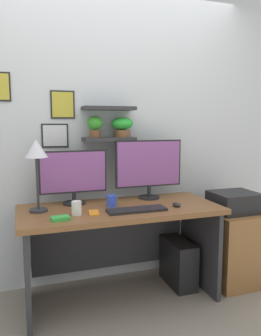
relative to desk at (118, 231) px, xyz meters
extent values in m
plane|color=gray|center=(0.00, -0.05, -0.54)|extent=(8.00, 8.00, 0.00)
cube|color=silver|center=(0.00, 0.39, 0.81)|extent=(4.40, 0.04, 2.70)
cube|color=#2D2D33|center=(0.00, 0.27, 0.72)|extent=(0.43, 0.20, 0.03)
cube|color=#2D2D33|center=(0.00, 0.27, 0.98)|extent=(0.43, 0.20, 0.03)
cylinder|color=brown|center=(-0.12, 0.27, 0.77)|extent=(0.09, 0.09, 0.06)
ellipsoid|color=green|center=(-0.12, 0.27, 0.86)|extent=(0.13, 0.13, 0.12)
cylinder|color=brown|center=(0.12, 0.27, 0.77)|extent=(0.14, 0.14, 0.06)
ellipsoid|color=green|center=(0.12, 0.27, 0.85)|extent=(0.18, 0.18, 0.11)
cube|color=black|center=(-0.44, 0.36, 0.75)|extent=(0.22, 0.02, 0.20)
cube|color=silver|center=(-0.44, 0.36, 0.75)|extent=(0.19, 0.00, 0.17)
cube|color=black|center=(-0.37, 0.36, 1.01)|extent=(0.20, 0.02, 0.23)
cube|color=gold|center=(-0.37, 0.36, 1.01)|extent=(0.17, 0.00, 0.20)
cube|color=brown|center=(0.00, -0.05, 0.19)|extent=(1.54, 0.68, 0.04)
cube|color=#2D2D33|center=(-0.71, -0.05, -0.18)|extent=(0.04, 0.62, 0.71)
cube|color=#2D2D33|center=(0.71, -0.05, -0.18)|extent=(0.04, 0.62, 0.71)
cube|color=#2D2D33|center=(0.00, 0.25, -0.15)|extent=(1.34, 0.02, 0.50)
cylinder|color=black|center=(-0.32, 0.16, 0.22)|extent=(0.18, 0.18, 0.02)
cylinder|color=black|center=(-0.32, 0.16, 0.27)|extent=(0.03, 0.03, 0.09)
cube|color=black|center=(-0.32, 0.17, 0.47)|extent=(0.53, 0.02, 0.34)
cube|color=#8C4C99|center=(-0.32, 0.15, 0.47)|extent=(0.51, 0.00, 0.31)
cylinder|color=black|center=(0.32, 0.16, 0.22)|extent=(0.18, 0.18, 0.02)
cylinder|color=black|center=(0.32, 0.16, 0.28)|extent=(0.03, 0.03, 0.10)
cube|color=black|center=(0.32, 0.17, 0.51)|extent=(0.59, 0.02, 0.40)
cube|color=#8C4C99|center=(0.32, 0.15, 0.51)|extent=(0.56, 0.00, 0.37)
cube|color=black|center=(0.08, -0.21, 0.22)|extent=(0.44, 0.14, 0.02)
ellipsoid|color=black|center=(0.42, -0.18, 0.23)|extent=(0.06, 0.09, 0.03)
cylinder|color=#2D2D33|center=(-0.61, 0.01, 0.22)|extent=(0.13, 0.13, 0.02)
cylinder|color=#2D2D33|center=(-0.61, 0.01, 0.42)|extent=(0.02, 0.02, 0.38)
cone|color=silver|center=(-0.61, 0.01, 0.68)|extent=(0.16, 0.16, 0.13)
cube|color=orange|center=(-0.23, -0.17, 0.22)|extent=(0.09, 0.15, 0.01)
cylinder|color=blue|center=(-0.06, -0.02, 0.26)|extent=(0.08, 0.08, 0.09)
cylinder|color=white|center=(-0.36, -0.17, 0.26)|extent=(0.07, 0.07, 0.10)
cube|color=green|center=(-0.48, -0.26, 0.23)|extent=(0.13, 0.09, 0.02)
cube|color=brown|center=(1.03, -0.08, -0.22)|extent=(0.44, 0.50, 0.63)
cube|color=black|center=(1.03, -0.08, 0.18)|extent=(0.38, 0.34, 0.17)
cube|color=black|center=(0.54, 0.01, -0.34)|extent=(0.18, 0.40, 0.39)
camera|label=1|loc=(-0.73, -2.45, 0.86)|focal=35.65mm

